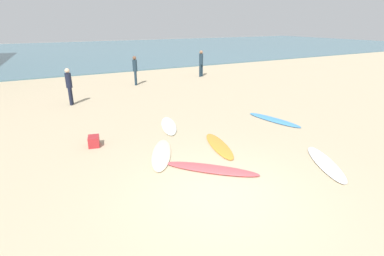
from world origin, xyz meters
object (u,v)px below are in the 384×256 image
surfboard_4 (169,125)px  beachgoer_near (69,85)px  surfboard_1 (326,163)px  surfboard_2 (219,146)px  beach_cooler (94,141)px  surfboard_3 (274,120)px  beachgoer_mid (201,62)px  surfboard_0 (161,154)px  surfboard_5 (211,169)px  beachgoer_far (135,69)px

surfboard_4 → beachgoer_near: size_ratio=1.22×
surfboard_1 → surfboard_2: surfboard_1 is taller
beach_cooler → surfboard_3: bearing=-6.9°
surfboard_2 → beachgoer_mid: 12.83m
beachgoer_near → beach_cooler: 5.75m
beachgoer_mid → surfboard_0: bearing=-143.2°
surfboard_5 → beachgoer_mid: bearing=-164.5°
beachgoer_near → beach_cooler: bearing=18.8°
surfboard_0 → surfboard_4: bearing=-92.7°
beachgoer_near → beachgoer_mid: beachgoer_mid is taller
beachgoer_mid → beach_cooler: bearing=-153.2°
surfboard_0 → surfboard_1: (3.84, -2.78, 0.00)m
beachgoer_near → beachgoer_far: (4.24, 3.04, 0.03)m
surfboard_3 → surfboard_0: bearing=-2.2°
surfboard_0 → surfboard_1: surfboard_1 is taller
surfboard_3 → beachgoer_mid: size_ratio=1.30×
surfboard_0 → beachgoer_far: size_ratio=1.26×
surfboard_0 → surfboard_2: bearing=-161.9°
surfboard_4 → beach_cooler: bearing=-150.6°
surfboard_1 → beachgoer_mid: size_ratio=1.23×
surfboard_3 → beachgoer_near: size_ratio=1.39×
surfboard_1 → beachgoer_far: beachgoer_far is taller
surfboard_2 → surfboard_4: bearing=118.6°
surfboard_0 → surfboard_1: bearing=170.6°
surfboard_1 → surfboard_2: (-1.94, 2.50, -0.01)m
surfboard_1 → surfboard_3: 3.92m
surfboard_3 → beachgoer_far: 9.99m
surfboard_0 → beachgoer_near: 7.61m
beach_cooler → surfboard_2: bearing=-29.1°
surfboard_3 → beach_cooler: size_ratio=5.27×
surfboard_3 → beachgoer_near: beachgoer_near is taller
surfboard_0 → surfboard_1: 4.74m
surfboard_2 → beachgoer_far: (0.75, 10.71, 0.98)m
beachgoer_near → beachgoer_mid: size_ratio=0.94×
surfboard_0 → surfboard_5: bearing=144.9°
surfboard_2 → beach_cooler: beach_cooler is taller
beachgoer_mid → beach_cooler: size_ratio=4.04×
surfboard_0 → beachgoer_near: bearing=-51.4°
surfboard_5 → beachgoer_far: (1.83, 11.95, 0.97)m
surfboard_0 → surfboard_3: size_ratio=0.93×
surfboard_3 → surfboard_5: bearing=16.6°
surfboard_0 → beachgoer_near: beachgoer_near is taller
beachgoer_near → surfboard_0: bearing=31.4°
surfboard_0 → surfboard_5: 1.74m
beachgoer_mid → beach_cooler: beachgoer_mid is taller
beachgoer_near → surfboard_5: bearing=34.5°
surfboard_3 → surfboard_5: surfboard_5 is taller
surfboard_5 → beachgoer_near: bearing=-120.4°
surfboard_5 → surfboard_2: bearing=-176.2°
surfboard_2 → beachgoer_near: size_ratio=1.24×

